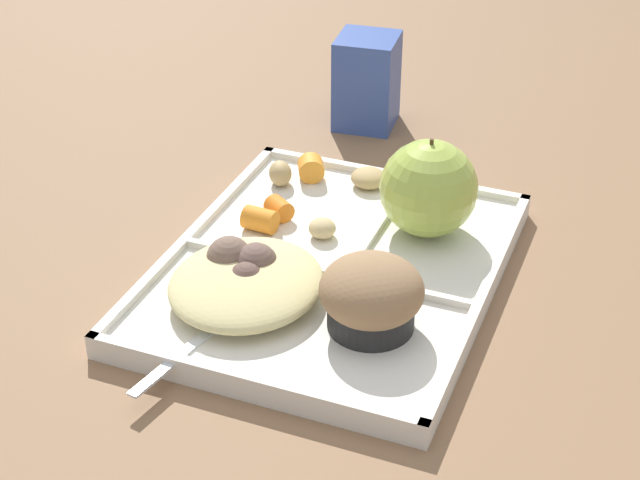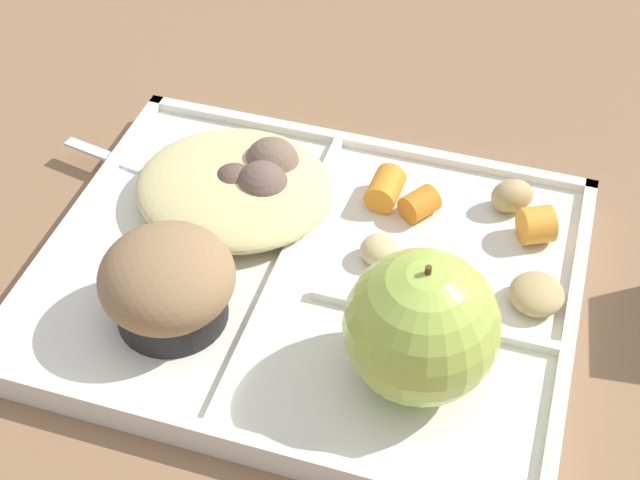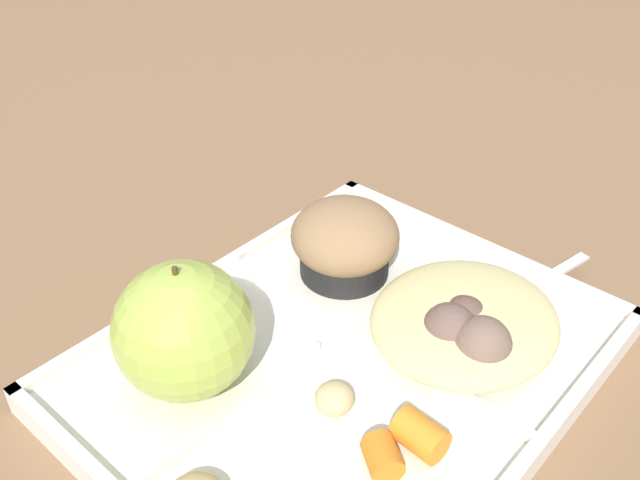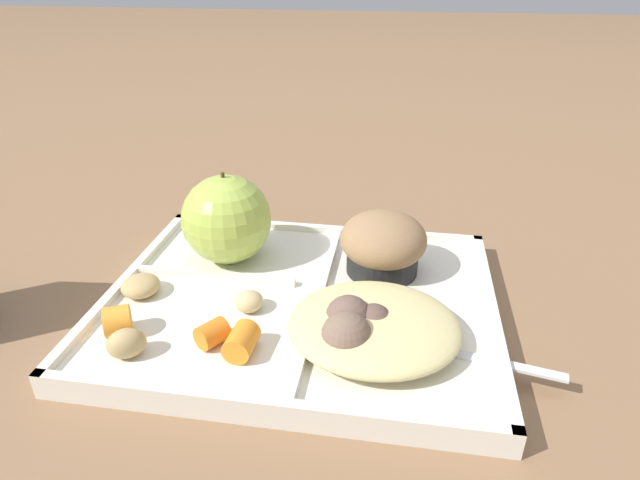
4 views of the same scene
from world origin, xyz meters
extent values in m
plane|color=#846042|center=(0.00, 0.00, 0.00)|extent=(6.00, 6.00, 0.00)
cube|color=silver|center=(0.00, 0.00, 0.01)|extent=(0.35, 0.28, 0.02)
cube|color=silver|center=(0.00, -0.13, 0.02)|extent=(0.35, 0.01, 0.01)
cube|color=silver|center=(0.00, 0.13, 0.02)|extent=(0.35, 0.01, 0.01)
cube|color=silver|center=(-0.17, 0.00, 0.02)|extent=(0.01, 0.28, 0.01)
cube|color=silver|center=(0.17, 0.00, 0.02)|extent=(0.01, 0.28, 0.01)
cube|color=silver|center=(0.02, 0.00, 0.02)|extent=(0.01, 0.26, 0.01)
cube|color=silver|center=(-0.09, 0.02, 0.02)|extent=(0.16, 0.01, 0.01)
sphere|color=#A8C14C|center=(-0.09, 0.06, 0.06)|extent=(0.09, 0.09, 0.09)
cylinder|color=#4C381E|center=(-0.09, 0.06, 0.10)|extent=(0.00, 0.00, 0.01)
cylinder|color=black|center=(0.07, 0.06, 0.03)|extent=(0.07, 0.07, 0.02)
ellipsoid|color=#93704C|center=(0.07, 0.06, 0.05)|extent=(0.08, 0.08, 0.05)
cylinder|color=orange|center=(-0.14, -0.07, 0.03)|extent=(0.03, 0.03, 0.03)
cylinder|color=orange|center=(-0.06, -0.07, 0.03)|extent=(0.03, 0.03, 0.02)
cylinder|color=orange|center=(-0.03, -0.08, 0.03)|extent=(0.02, 0.03, 0.02)
ellipsoid|color=tan|center=(-0.12, -0.10, 0.03)|extent=(0.04, 0.03, 0.02)
ellipsoid|color=tan|center=(-0.04, -0.02, 0.02)|extent=(0.04, 0.04, 0.02)
ellipsoid|color=tan|center=(-0.15, -0.02, 0.02)|extent=(0.04, 0.04, 0.02)
ellipsoid|color=#D6C684|center=(0.07, -0.05, 0.03)|extent=(0.14, 0.13, 0.03)
sphere|color=brown|center=(0.05, -0.05, 0.03)|extent=(0.04, 0.04, 0.04)
sphere|color=#755B4C|center=(0.05, -0.07, 0.04)|extent=(0.04, 0.04, 0.04)
sphere|color=brown|center=(0.07, -0.05, 0.03)|extent=(0.03, 0.03, 0.03)
cube|color=silver|center=(0.16, -0.06, 0.02)|extent=(0.10, 0.03, 0.00)
cube|color=silver|center=(0.10, -0.05, 0.02)|extent=(0.04, 0.03, 0.00)
cylinder|color=silver|center=(0.07, -0.04, 0.02)|extent=(0.02, 0.01, 0.00)
cylinder|color=silver|center=(0.07, -0.04, 0.02)|extent=(0.02, 0.01, 0.00)
cylinder|color=silver|center=(0.07, -0.05, 0.02)|extent=(0.02, 0.01, 0.00)
camera|label=1|loc=(0.69, 0.26, 0.51)|focal=56.84mm
camera|label=2|loc=(-0.13, 0.39, 0.46)|focal=51.18mm
camera|label=3|loc=(-0.27, -0.22, 0.36)|focal=39.47mm
camera|label=4|loc=(0.08, -0.40, 0.29)|focal=30.25mm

